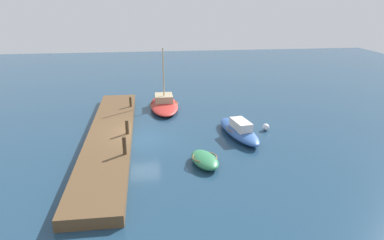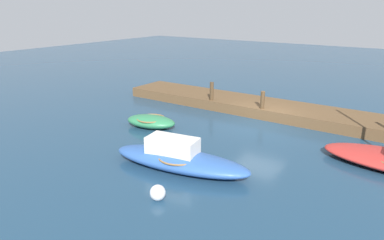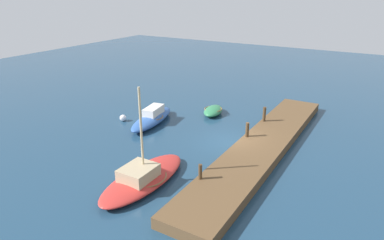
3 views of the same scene
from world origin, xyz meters
name	(u,v)px [view 3 (image 3 of 3)]	position (x,y,z in m)	size (l,w,h in m)	color
ground_plane	(233,143)	(0.00, 0.00, 0.00)	(84.00, 84.00, 0.00)	navy
dock_platform	(262,146)	(0.00, -2.06, 0.29)	(19.68, 2.90, 0.59)	brown
motorboat_blue	(152,118)	(0.25, 6.89, 0.44)	(5.80, 2.56, 1.24)	#2D569E
dinghy_green	(213,111)	(4.39, 3.75, 0.32)	(2.88, 1.91, 0.63)	#2D7A4C
sailboat_red	(143,177)	(-7.09, 2.01, 0.40)	(6.28, 2.48, 5.31)	#B72D28
mooring_post_west	(200,172)	(-5.97, -0.86, 1.00)	(0.19, 0.19, 0.83)	#47331E
mooring_post_mid_west	(247,130)	(0.32, -0.86, 1.07)	(0.23, 0.23, 0.97)	#47331E
mooring_post_mid_east	(264,114)	(3.59, -0.86, 1.13)	(0.23, 0.23, 1.08)	#47331E
marker_buoy	(123,118)	(-0.56, 9.13, 0.26)	(0.52, 0.52, 0.52)	silver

